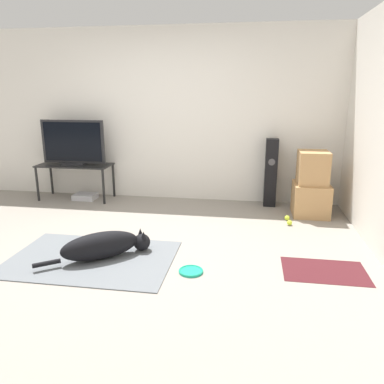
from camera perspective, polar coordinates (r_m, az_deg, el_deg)
The scene contains 14 objects.
ground_plane at distance 4.09m, azimuth -9.88°, elevation -8.80°, with size 12.00×12.00×0.00m, color gray.
wall_back at distance 5.77m, azimuth -3.68°, elevation 11.50°, with size 8.00×0.06×2.55m.
area_rug at distance 3.97m, azimuth -15.04°, elevation -9.76°, with size 1.64×1.11×0.01m.
dog at distance 3.89m, azimuth -13.19°, elevation -7.93°, with size 0.97×0.75×0.28m.
frisbee at distance 3.58m, azimuth -0.17°, elevation -11.96°, with size 0.23×0.23×0.03m.
cardboard_box_lower at distance 5.33m, azimuth 17.62°, elevation -1.06°, with size 0.47×0.50×0.44m.
cardboard_box_upper at distance 5.23m, azimuth 17.95°, elevation 3.54°, with size 0.38×0.41×0.44m.
floor_speaker at distance 5.55m, azimuth 11.91°, elevation 2.89°, with size 0.17×0.18×0.99m.
tv_stand at distance 6.06m, azimuth -17.39°, elevation 3.42°, with size 1.12×0.48×0.54m.
tv at distance 6.00m, azimuth -17.68°, elevation 7.14°, with size 0.99×0.20×0.68m.
tennis_ball_by_boxes at distance 4.89m, azimuth 14.64°, elevation -4.56°, with size 0.07×0.07×0.07m.
tennis_ball_near_speaker at distance 5.07m, azimuth 14.28°, elevation -3.85°, with size 0.07×0.07×0.07m.
game_console at distance 6.09m, azimuth -15.95°, elevation -0.67°, with size 0.34×0.27×0.08m.
door_mat at distance 3.81m, azimuth 19.52°, elevation -11.26°, with size 0.77×0.51×0.01m.
Camera 1 is at (1.26, -3.52, 1.65)m, focal length 35.00 mm.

